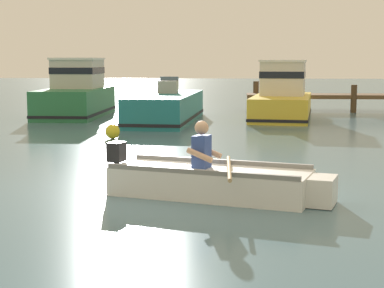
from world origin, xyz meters
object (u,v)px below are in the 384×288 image
Objects in this scene: rowboat_with_person at (215,181)px; moored_boat_yellow at (282,97)px; moored_boat_green at (76,94)px; mooring_buoy at (113,132)px; moored_boat_teal at (166,108)px.

moored_boat_yellow reaches higher than rowboat_with_person.
mooring_buoy is (2.73, -6.60, -0.63)m from moored_boat_green.
moored_boat_green reaches higher than mooring_buoy.
moored_boat_yellow is at bearing 81.30° from rowboat_with_person.
moored_boat_green is 0.94× the size of moored_boat_yellow.
rowboat_with_person is at bearing -66.29° from mooring_buoy.
moored_boat_green is 7.17m from mooring_buoy.
moored_boat_teal is 15.20× the size of mooring_buoy.
moored_boat_teal is 1.16× the size of moored_boat_yellow.
mooring_buoy is (-5.03, -6.30, -0.58)m from moored_boat_yellow.
moored_boat_green is at bearing 152.97° from moored_boat_teal.
moored_boat_teal is (-2.09, 11.61, 0.21)m from rowboat_with_person.
moored_boat_green is 12.42× the size of mooring_buoy.
rowboat_with_person is 13.32m from moored_boat_yellow.
mooring_buoy is at bearing -67.58° from moored_boat_green.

